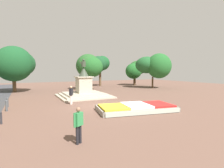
{
  "coord_description": "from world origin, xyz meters",
  "views": [
    {
      "loc": [
        -5.9,
        -14.03,
        3.11
      ],
      "look_at": [
        1.87,
        1.31,
        1.8
      ],
      "focal_mm": 28.0,
      "sensor_mm": 36.0,
      "label": 1
    }
  ],
  "objects_px": {
    "pedestrian_near_planter": "(71,94)",
    "kerb_bollard_mid_a": "(1,118)",
    "flower_planter": "(137,108)",
    "kerb_bollard_north": "(8,102)",
    "statue_monument": "(84,90)",
    "pedestrian_crossing_plaza": "(78,123)",
    "kerb_bollard_mid_b": "(6,105)"
  },
  "relations": [
    {
      "from": "statue_monument",
      "to": "pedestrian_crossing_plaza",
      "type": "distance_m",
      "value": 13.71
    },
    {
      "from": "pedestrian_near_planter",
      "to": "pedestrian_crossing_plaza",
      "type": "relative_size",
      "value": 1.08
    },
    {
      "from": "kerb_bollard_north",
      "to": "pedestrian_crossing_plaza",
      "type": "bearing_deg",
      "value": -71.92
    },
    {
      "from": "pedestrian_crossing_plaza",
      "to": "kerb_bollard_mid_b",
      "type": "xyz_separation_m",
      "value": [
        -3.27,
        8.35,
        -0.45
      ]
    },
    {
      "from": "pedestrian_crossing_plaza",
      "to": "flower_planter",
      "type": "bearing_deg",
      "value": 34.7
    },
    {
      "from": "pedestrian_near_planter",
      "to": "kerb_bollard_north",
      "type": "relative_size",
      "value": 2.11
    },
    {
      "from": "flower_planter",
      "to": "kerb_bollard_north",
      "type": "relative_size",
      "value": 7.87
    },
    {
      "from": "flower_planter",
      "to": "pedestrian_crossing_plaza",
      "type": "xyz_separation_m",
      "value": [
        -5.78,
        -4.0,
        0.68
      ]
    },
    {
      "from": "flower_planter",
      "to": "kerb_bollard_mid_b",
      "type": "distance_m",
      "value": 10.04
    },
    {
      "from": "kerb_bollard_mid_a",
      "to": "kerb_bollard_mid_b",
      "type": "xyz_separation_m",
      "value": [
        -0.0,
        3.64,
        0.07
      ]
    },
    {
      "from": "statue_monument",
      "to": "pedestrian_near_planter",
      "type": "bearing_deg",
      "value": -121.6
    },
    {
      "from": "pedestrian_near_planter",
      "to": "kerb_bollard_north",
      "type": "xyz_separation_m",
      "value": [
        -5.17,
        1.29,
        -0.56
      ]
    },
    {
      "from": "statue_monument",
      "to": "pedestrian_crossing_plaza",
      "type": "xyz_separation_m",
      "value": [
        -4.38,
        -12.99,
        0.11
      ]
    },
    {
      "from": "statue_monument",
      "to": "kerb_bollard_mid_a",
      "type": "relative_size",
      "value": 7.88
    },
    {
      "from": "statue_monument",
      "to": "kerb_bollard_north",
      "type": "xyz_separation_m",
      "value": [
        -7.7,
        -2.82,
        -0.37
      ]
    },
    {
      "from": "flower_planter",
      "to": "pedestrian_near_planter",
      "type": "height_order",
      "value": "pedestrian_near_planter"
    },
    {
      "from": "pedestrian_crossing_plaza",
      "to": "kerb_bollard_north",
      "type": "distance_m",
      "value": 10.71
    },
    {
      "from": "flower_planter",
      "to": "kerb_bollard_north",
      "type": "xyz_separation_m",
      "value": [
        -9.1,
        6.17,
        0.21
      ]
    },
    {
      "from": "pedestrian_near_planter",
      "to": "kerb_bollard_north",
      "type": "bearing_deg",
      "value": 166.03
    },
    {
      "from": "kerb_bollard_north",
      "to": "flower_planter",
      "type": "bearing_deg",
      "value": -34.13
    },
    {
      "from": "flower_planter",
      "to": "kerb_bollard_north",
      "type": "bearing_deg",
      "value": 145.87
    },
    {
      "from": "pedestrian_crossing_plaza",
      "to": "kerb_bollard_mid_b",
      "type": "height_order",
      "value": "pedestrian_crossing_plaza"
    },
    {
      "from": "flower_planter",
      "to": "kerb_bollard_mid_b",
      "type": "bearing_deg",
      "value": 154.32
    },
    {
      "from": "kerb_bollard_mid_a",
      "to": "kerb_bollard_north",
      "type": "xyz_separation_m",
      "value": [
        -0.06,
        5.46,
        0.04
      ]
    },
    {
      "from": "statue_monument",
      "to": "kerb_bollard_mid_a",
      "type": "bearing_deg",
      "value": -132.73
    },
    {
      "from": "pedestrian_near_planter",
      "to": "kerb_bollard_mid_a",
      "type": "bearing_deg",
      "value": -140.83
    },
    {
      "from": "pedestrian_crossing_plaza",
      "to": "kerb_bollard_mid_a",
      "type": "xyz_separation_m",
      "value": [
        -3.26,
        4.72,
        -0.52
      ]
    },
    {
      "from": "statue_monument",
      "to": "flower_planter",
      "type": "bearing_deg",
      "value": -81.14
    },
    {
      "from": "kerb_bollard_mid_a",
      "to": "kerb_bollard_mid_b",
      "type": "bearing_deg",
      "value": 90.01
    },
    {
      "from": "statue_monument",
      "to": "kerb_bollard_mid_b",
      "type": "distance_m",
      "value": 8.95
    },
    {
      "from": "kerb_bollard_mid_b",
      "to": "statue_monument",
      "type": "bearing_deg",
      "value": 31.25
    },
    {
      "from": "kerb_bollard_mid_a",
      "to": "kerb_bollard_mid_b",
      "type": "height_order",
      "value": "kerb_bollard_mid_b"
    }
  ]
}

